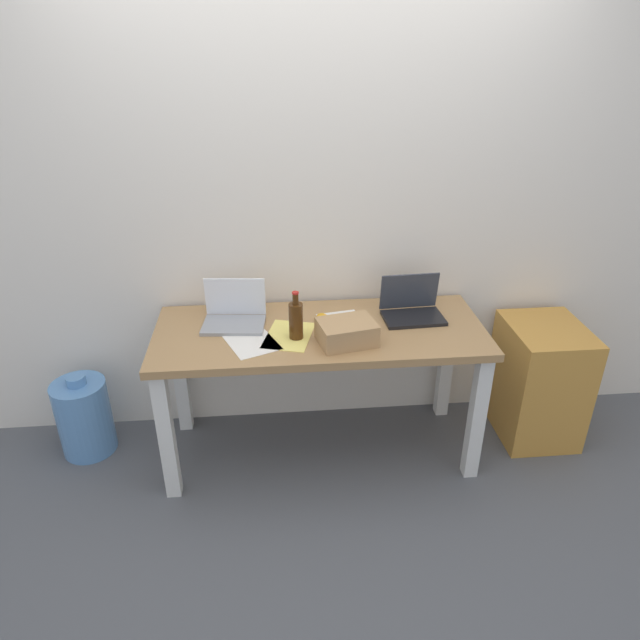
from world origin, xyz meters
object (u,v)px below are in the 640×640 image
laptop_right (412,308)px  filing_cabinet (538,381)px  desk (320,349)px  beer_bottle (296,320)px  water_cooler_jug (84,417)px  computer_mouse (323,318)px  cardboard_box (347,332)px  laptop_left (234,315)px

laptop_right → filing_cabinet: bearing=-2.7°
desk → beer_bottle: bearing=-146.9°
laptop_right → beer_bottle: bearing=-164.1°
laptop_right → water_cooler_jug: 1.84m
beer_bottle → computer_mouse: size_ratio=2.42×
cardboard_box → beer_bottle: bearing=164.8°
laptop_right → desk: bearing=-169.1°
laptop_right → beer_bottle: (-0.60, -0.17, 0.05)m
computer_mouse → cardboard_box: (0.09, -0.23, 0.04)m
desk → filing_cabinet: (1.22, 0.06, -0.31)m
computer_mouse → filing_cabinet: computer_mouse is taller
filing_cabinet → laptop_right: bearing=177.3°
beer_bottle → cardboard_box: 0.25m
laptop_left → laptop_right: (0.90, -0.01, -0.00)m
computer_mouse → cardboard_box: size_ratio=0.39×
laptop_left → water_cooler_jug: bearing=178.7°
laptop_left → computer_mouse: (0.45, -0.02, -0.03)m
laptop_right → filing_cabinet: size_ratio=0.47×
desk → filing_cabinet: size_ratio=2.45×
laptop_right → cardboard_box: 0.44m
beer_bottle → cardboard_box: (0.23, -0.06, -0.04)m
desk → laptop_left: bearing=166.6°
laptop_left → cardboard_box: (0.53, -0.24, 0.01)m
cardboard_box → desk: bearing=128.2°
laptop_left → laptop_right: bearing=-0.5°
beer_bottle → water_cooler_jug: bearing=170.2°
desk → computer_mouse: (0.02, 0.08, 0.13)m
beer_bottle → laptop_left: bearing=149.1°
laptop_right → filing_cabinet: laptop_right is taller
filing_cabinet → computer_mouse: bearing=178.8°
computer_mouse → filing_cabinet: 1.28m
computer_mouse → beer_bottle: bearing=-150.1°
cardboard_box → filing_cabinet: (1.11, 0.20, -0.47)m
beer_bottle → computer_mouse: beer_bottle is taller
computer_mouse → cardboard_box: cardboard_box is taller
desk → water_cooler_jug: 1.34m
desk → cardboard_box: (0.11, -0.14, 0.17)m
computer_mouse → filing_cabinet: (1.20, -0.02, -0.43)m
computer_mouse → water_cooler_jug: bearing=160.3°
desk → water_cooler_jug: bearing=174.6°
filing_cabinet → water_cooler_jug: bearing=178.6°
desk → filing_cabinet: desk is taller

